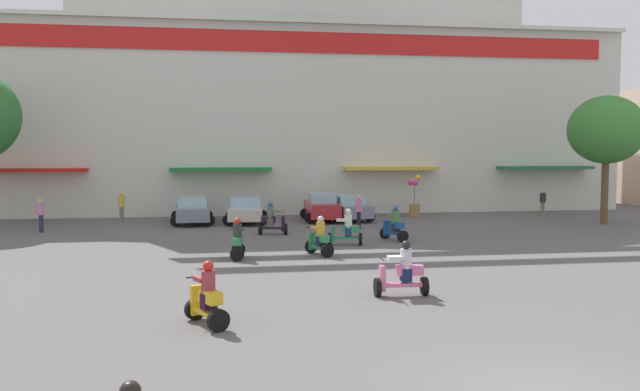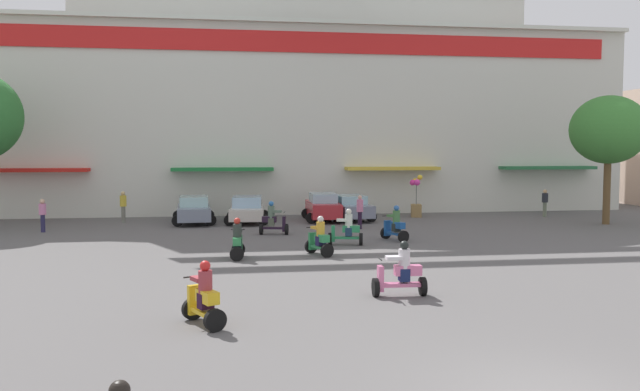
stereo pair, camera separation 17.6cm
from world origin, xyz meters
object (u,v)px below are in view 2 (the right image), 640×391
Objects in this scene: parked_car_2 at (323,207)px; scooter_rider_1 at (395,226)px; scooter_rider_4 at (400,273)px; pedestrian_1 at (545,201)px; balloon_vendor_cart at (416,202)px; pedestrian_3 at (360,210)px; pedestrian_0 at (123,205)px; scooter_rider_5 at (237,242)px; parked_car_3 at (350,207)px; scooter_rider_0 at (273,221)px; parked_car_0 at (194,210)px; scooter_rider_2 at (346,230)px; plaza_tree_1 at (609,130)px; pedestrian_2 at (43,213)px; scooter_rider_9 at (319,239)px; parked_car_1 at (247,210)px; scooter_rider_8 at (204,298)px.

scooter_rider_1 is (1.95, -8.24, -0.14)m from parked_car_2.
scooter_rider_4 is 0.94× the size of pedestrian_1.
pedestrian_3 is at bearing -131.08° from balloon_vendor_cart.
parked_car_2 is 2.29× the size of pedestrian_0.
scooter_rider_5 is 17.18m from balloon_vendor_cart.
pedestrian_0 is at bearing 117.71° from scooter_rider_4.
pedestrian_3 is (-0.29, -4.20, 0.25)m from parked_car_3.
scooter_rider_0 reaches higher than scooter_rider_1.
parked_car_0 is at bearing -177.54° from parked_car_3.
scooter_rider_0 is at bearing 74.19° from scooter_rider_5.
scooter_rider_2 is at bearing -157.67° from scooter_rider_1.
plaza_tree_1 is 1.75× the size of parked_car_2.
pedestrian_2 reaches higher than scooter_rider_1.
balloon_vendor_cart reaches higher than scooter_rider_0.
parked_car_2 is 11.10m from pedestrian_0.
parked_car_0 is 19.80m from scooter_rider_4.
scooter_rider_9 is at bearing 5.36° from scooter_rider_5.
scooter_rider_4 is at bearing -136.34° from plaza_tree_1.
scooter_rider_9 is 0.89× the size of pedestrian_3.
scooter_rider_1 is at bearing 75.65° from scooter_rider_4.
balloon_vendor_cart is at bearing 1.60° from pedestrian_0.
parked_car_1 is at bearing -178.25° from pedestrian_1.
parked_car_3 is 19.24m from scooter_rider_4.
scooter_rider_4 is at bearing 22.98° from scooter_rider_8.
plaza_tree_1 is 4.47× the size of scooter_rider_4.
pedestrian_2 is at bearing 144.56° from scooter_rider_9.
scooter_rider_4 reaches higher than parked_car_1.
pedestrian_0 is (-10.32, 19.65, 0.34)m from scooter_rider_4.
pedestrian_0 is 4.93m from pedestrian_2.
pedestrian_0 is 24.55m from pedestrian_1.
scooter_rider_5 is at bearing -128.44° from pedestrian_3.
scooter_rider_4 is 0.61× the size of balloon_vendor_cart.
parked_car_2 is 2.30× the size of pedestrian_3.
pedestrian_2 is at bearing 135.48° from scooter_rider_5.
balloon_vendor_cart is at bearing 11.59° from pedestrian_2.
parked_car_0 is 2.71× the size of pedestrian_1.
parked_car_2 reaches higher than scooter_rider_5.
pedestrian_0 reaches higher than parked_car_3.
scooter_rider_2 is 14.65m from pedestrian_0.
scooter_rider_4 is at bearing -92.28° from parked_car_2.
scooter_rider_9 is at bearing -155.20° from plaza_tree_1.
parked_car_2 is 14.62m from pedestrian_2.
pedestrian_2 is 0.95× the size of pedestrian_3.
pedestrian_3 is (-0.66, 4.35, 0.33)m from scooter_rider_1.
scooter_rider_2 is at bearing -53.59° from parked_car_0.
scooter_rider_1 is 0.97× the size of pedestrian_2.
plaza_tree_1 reaches higher than scooter_rider_9.
scooter_rider_0 is at bearing -143.42° from balloon_vendor_cart.
scooter_rider_5 is at bearing -93.96° from parked_car_1.
pedestrian_1 reaches higher than scooter_rider_4.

